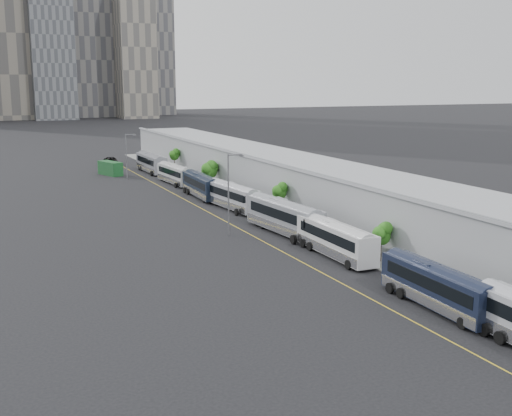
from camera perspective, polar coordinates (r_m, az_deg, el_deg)
sidewalk at (r=88.49m, az=3.88°, el=-0.70°), size 10.00×170.00×0.12m
lane_line at (r=84.18m, az=-2.45°, el=-1.34°), size 0.12×160.00×0.02m
depot at (r=89.76m, az=6.17°, el=1.67°), size 12.45×160.40×7.20m
skyline at (r=348.31m, az=-20.04°, el=15.88°), size 145.00×64.00×120.00m
bus_1 at (r=54.64m, az=15.80°, el=-7.06°), size 2.82×12.39×3.61m
bus_2 at (r=68.20m, az=7.08°, el=-3.04°), size 2.86×12.82×3.74m
bus_3 at (r=78.02m, az=2.54°, el=-1.05°), size 3.94×14.17×4.09m
bus_4 at (r=93.12m, az=-2.11°, el=0.87°), size 3.77×13.04×3.76m
bus_5 at (r=102.95m, az=-4.86°, el=1.82°), size 2.99×12.91×3.75m
bus_6 at (r=117.16m, az=-7.22°, el=2.86°), size 3.23×12.21×3.53m
bus_7 at (r=132.56m, az=-9.28°, el=3.83°), size 3.01×13.33×3.88m
tree_1 at (r=66.52m, az=11.07°, el=-2.22°), size 1.94×1.94×4.05m
tree_2 at (r=86.28m, az=2.09°, el=1.52°), size 1.94×1.94×4.78m
tree_3 at (r=110.10m, az=-4.17°, el=3.54°), size 2.80×2.80×5.09m
tree_4 at (r=130.78m, az=-7.27°, el=4.74°), size 1.90×1.90×4.79m
street_lamp_near at (r=76.36m, az=-2.35°, el=1.66°), size 2.04×0.22×9.84m
street_lamp_far at (r=123.37m, az=-11.37°, el=4.79°), size 2.04×0.22×8.61m
shipping_container at (r=130.56m, az=-12.82°, el=3.46°), size 4.04×6.50×2.70m
suv at (r=146.27m, az=-12.78°, el=4.08°), size 3.80×6.69×1.76m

